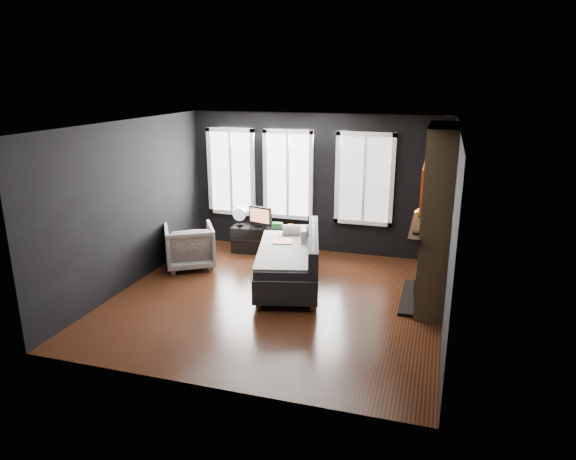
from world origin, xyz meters
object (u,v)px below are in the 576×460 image
(media_console, at_px, (271,240))
(monitor, at_px, (260,215))
(sofa, at_px, (288,259))
(armchair, at_px, (189,244))
(book, at_px, (301,223))
(mantel_vase, at_px, (420,211))
(mug, at_px, (291,226))

(media_console, bearing_deg, monitor, -178.25)
(sofa, xyz_separation_m, armchair, (-1.96, 0.30, -0.03))
(sofa, relative_size, monitor, 4.23)
(book, distance_m, mantel_vase, 2.61)
(sofa, distance_m, media_console, 1.72)
(sofa, height_order, monitor, monitor)
(media_console, relative_size, mug, 12.19)
(sofa, xyz_separation_m, mantel_vase, (2.04, 0.45, 0.85))
(book, height_order, mantel_vase, mantel_vase)
(media_console, distance_m, book, 0.71)
(monitor, distance_m, book, 0.82)
(media_console, xyz_separation_m, mug, (0.41, -0.01, 0.32))
(armchair, xyz_separation_m, mantel_vase, (4.00, 0.15, 0.88))
(monitor, relative_size, mantel_vase, 2.97)
(mantel_vase, bearing_deg, book, 153.18)
(book, bearing_deg, mantel_vase, -26.82)
(sofa, height_order, book, sofa)
(monitor, bearing_deg, media_console, 20.74)
(mug, distance_m, book, 0.21)
(armchair, height_order, media_console, armchair)
(sofa, bearing_deg, monitor, 110.56)
(armchair, height_order, mantel_vase, mantel_vase)
(armchair, height_order, mug, armchair)
(monitor, height_order, mug, monitor)
(media_console, distance_m, monitor, 0.53)
(book, bearing_deg, sofa, -82.31)
(monitor, xyz_separation_m, book, (0.80, 0.11, -0.12))
(sofa, distance_m, mantel_vase, 2.25)
(sofa, xyz_separation_m, media_console, (-0.81, 1.50, -0.21))
(sofa, xyz_separation_m, monitor, (-1.02, 1.48, 0.28))
(sofa, height_order, mug, sofa)
(book, relative_size, mantel_vase, 1.23)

